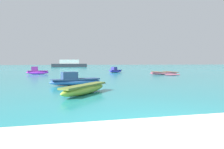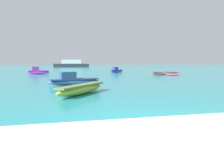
{
  "view_description": "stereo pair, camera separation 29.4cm",
  "coord_description": "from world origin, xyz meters",
  "px_view_note": "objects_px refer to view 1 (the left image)",
  "views": [
    {
      "loc": [
        -2.31,
        -3.44,
        1.46
      ],
      "look_at": [
        2.12,
        16.03,
        0.25
      ],
      "focal_mm": 32.0,
      "sensor_mm": 36.0,
      "label": 1
    },
    {
      "loc": [
        -2.03,
        -3.51,
        1.46
      ],
      "look_at": [
        2.12,
        16.03,
        0.25
      ],
      "focal_mm": 32.0,
      "sensor_mm": 36.0,
      "label": 2
    }
  ],
  "objects_px": {
    "moored_boat_1": "(75,80)",
    "moored_boat_3": "(85,89)",
    "moored_boat_2": "(37,72)",
    "moored_boat_0": "(115,71)",
    "moored_boat_4": "(164,73)",
    "distant_ferry": "(69,64)"
  },
  "relations": [
    {
      "from": "moored_boat_1",
      "to": "moored_boat_3",
      "type": "height_order",
      "value": "moored_boat_1"
    },
    {
      "from": "moored_boat_4",
      "to": "distant_ferry",
      "type": "xyz_separation_m",
      "value": [
        -10.57,
        41.46,
        0.78
      ]
    },
    {
      "from": "moored_boat_1",
      "to": "moored_boat_3",
      "type": "bearing_deg",
      "value": -100.4
    },
    {
      "from": "moored_boat_3",
      "to": "moored_boat_4",
      "type": "bearing_deg",
      "value": -1.4
    },
    {
      "from": "moored_boat_3",
      "to": "moored_boat_4",
      "type": "relative_size",
      "value": 0.76
    },
    {
      "from": "moored_boat_3",
      "to": "distant_ferry",
      "type": "bearing_deg",
      "value": 38.36
    },
    {
      "from": "moored_boat_1",
      "to": "moored_boat_4",
      "type": "distance_m",
      "value": 13.96
    },
    {
      "from": "moored_boat_1",
      "to": "distant_ferry",
      "type": "distance_m",
      "value": 50.21
    },
    {
      "from": "moored_boat_2",
      "to": "moored_boat_4",
      "type": "xyz_separation_m",
      "value": [
        14.96,
        -4.25,
        -0.16
      ]
    },
    {
      "from": "moored_boat_0",
      "to": "distant_ferry",
      "type": "relative_size",
      "value": 0.23
    },
    {
      "from": "moored_boat_2",
      "to": "moored_boat_3",
      "type": "relative_size",
      "value": 0.9
    },
    {
      "from": "moored_boat_1",
      "to": "distant_ferry",
      "type": "height_order",
      "value": "distant_ferry"
    },
    {
      "from": "moored_boat_0",
      "to": "distant_ferry",
      "type": "height_order",
      "value": "distant_ferry"
    },
    {
      "from": "moored_boat_0",
      "to": "moored_boat_3",
      "type": "bearing_deg",
      "value": -136.38
    },
    {
      "from": "moored_boat_2",
      "to": "distant_ferry",
      "type": "distance_m",
      "value": 37.48
    },
    {
      "from": "distant_ferry",
      "to": "moored_boat_1",
      "type": "bearing_deg",
      "value": -90.35
    },
    {
      "from": "moored_boat_0",
      "to": "moored_boat_4",
      "type": "xyz_separation_m",
      "value": [
        4.45,
        -6.43,
        -0.1
      ]
    },
    {
      "from": "moored_boat_1",
      "to": "moored_boat_3",
      "type": "xyz_separation_m",
      "value": [
        0.3,
        -3.95,
        -0.05
      ]
    },
    {
      "from": "moored_boat_3",
      "to": "moored_boat_4",
      "type": "height_order",
      "value": "moored_boat_3"
    },
    {
      "from": "moored_boat_1",
      "to": "moored_boat_3",
      "type": "distance_m",
      "value": 3.96
    },
    {
      "from": "moored_boat_3",
      "to": "distant_ferry",
      "type": "relative_size",
      "value": 0.28
    },
    {
      "from": "moored_boat_0",
      "to": "moored_boat_3",
      "type": "distance_m",
      "value": 20.08
    }
  ]
}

